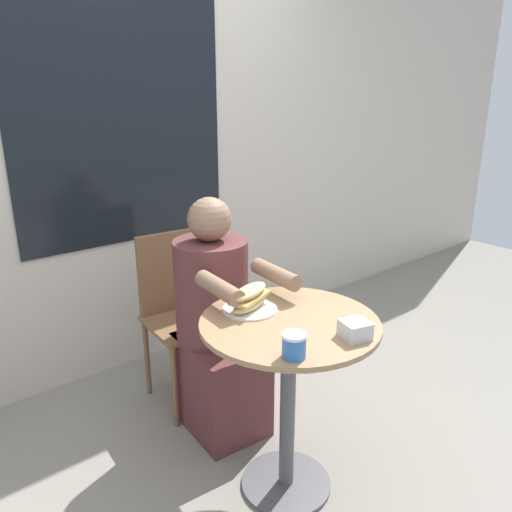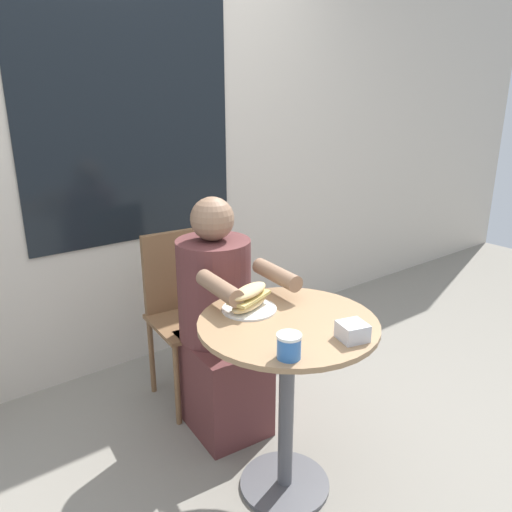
{
  "view_description": "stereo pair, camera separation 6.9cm",
  "coord_description": "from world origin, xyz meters",
  "px_view_note": "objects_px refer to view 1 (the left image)",
  "views": [
    {
      "loc": [
        -1.16,
        -1.2,
        1.54
      ],
      "look_at": [
        0.0,
        0.19,
        0.95
      ],
      "focal_mm": 35.0,
      "sensor_mm": 36.0,
      "label": 1
    },
    {
      "loc": [
        -1.1,
        -1.24,
        1.54
      ],
      "look_at": [
        0.0,
        0.19,
        0.95
      ],
      "focal_mm": 35.0,
      "sensor_mm": 36.0,
      "label": 2
    }
  ],
  "objects_px": {
    "cafe_table": "(289,369)",
    "seated_diner": "(217,333)",
    "sandwich_on_plate": "(250,300)",
    "drink_cup": "(294,345)",
    "diner_chair": "(179,301)"
  },
  "relations": [
    {
      "from": "cafe_table",
      "to": "seated_diner",
      "type": "xyz_separation_m",
      "value": [
        0.03,
        0.51,
        -0.06
      ]
    },
    {
      "from": "cafe_table",
      "to": "seated_diner",
      "type": "bearing_deg",
      "value": 86.51
    },
    {
      "from": "diner_chair",
      "to": "sandwich_on_plate",
      "type": "bearing_deg",
      "value": 87.2
    },
    {
      "from": "diner_chair",
      "to": "drink_cup",
      "type": "relative_size",
      "value": 10.69
    },
    {
      "from": "cafe_table",
      "to": "sandwich_on_plate",
      "type": "height_order",
      "value": "sandwich_on_plate"
    },
    {
      "from": "sandwich_on_plate",
      "to": "cafe_table",
      "type": "bearing_deg",
      "value": -71.96
    },
    {
      "from": "cafe_table",
      "to": "diner_chair",
      "type": "distance_m",
      "value": 0.86
    },
    {
      "from": "sandwich_on_plate",
      "to": "drink_cup",
      "type": "xyz_separation_m",
      "value": [
        -0.12,
        -0.37,
        -0.0
      ]
    },
    {
      "from": "seated_diner",
      "to": "sandwich_on_plate",
      "type": "distance_m",
      "value": 0.47
    },
    {
      "from": "seated_diner",
      "to": "drink_cup",
      "type": "distance_m",
      "value": 0.8
    },
    {
      "from": "seated_diner",
      "to": "drink_cup",
      "type": "height_order",
      "value": "seated_diner"
    },
    {
      "from": "cafe_table",
      "to": "drink_cup",
      "type": "relative_size",
      "value": 9.15
    },
    {
      "from": "diner_chair",
      "to": "sandwich_on_plate",
      "type": "relative_size",
      "value": 4.0
    },
    {
      "from": "seated_diner",
      "to": "drink_cup",
      "type": "xyz_separation_m",
      "value": [
        -0.2,
        -0.72,
        0.3
      ]
    },
    {
      "from": "sandwich_on_plate",
      "to": "drink_cup",
      "type": "height_order",
      "value": "sandwich_on_plate"
    }
  ]
}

